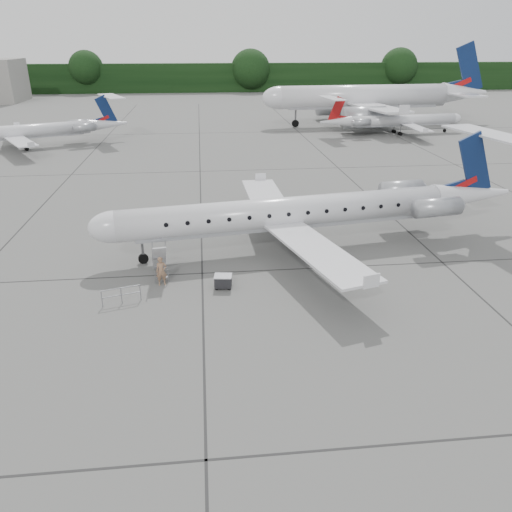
{
  "coord_description": "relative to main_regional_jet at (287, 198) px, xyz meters",
  "views": [
    {
      "loc": [
        -5.95,
        -26.07,
        14.18
      ],
      "look_at": [
        -3.01,
        1.17,
        2.3
      ],
      "focal_mm": 35.0,
      "sensor_mm": 36.0,
      "label": 1
    }
  ],
  "objects": [
    {
      "name": "safety_railing",
      "position": [
        -10.86,
        -7.21,
        -3.42
      ],
      "size": [
        2.14,
        0.68,
        1.0
      ],
      "primitive_type": null,
      "rotation": [
        0.0,
        0.0,
        0.28
      ],
      "color": "gray",
      "rests_on": "ground"
    },
    {
      "name": "treeline",
      "position": [
        0.14,
        122.44,
        0.08
      ],
      "size": [
        260.0,
        4.0,
        8.0
      ],
      "primitive_type": "cube",
      "color": "black",
      "rests_on": "ground"
    },
    {
      "name": "passenger",
      "position": [
        -8.67,
        -5.01,
        -2.98
      ],
      "size": [
        0.75,
        0.57,
        1.87
      ],
      "primitive_type": "imported",
      "rotation": [
        0.0,
        0.0,
        0.18
      ],
      "color": "#8A654B",
      "rests_on": "ground"
    },
    {
      "name": "main_regional_jet",
      "position": [
        0.0,
        0.0,
        0.0
      ],
      "size": [
        33.5,
        26.32,
        7.84
      ],
      "primitive_type": null,
      "rotation": [
        0.0,
        0.0,
        0.15
      ],
      "color": "silver",
      "rests_on": "ground"
    },
    {
      "name": "bg_regional_right",
      "position": [
        26.93,
        46.47,
        -0.85
      ],
      "size": [
        25.17,
        19.44,
        6.13
      ],
      "primitive_type": null,
      "rotation": [
        0.0,
        0.0,
        3.26
      ],
      "color": "silver",
      "rests_on": "ground"
    },
    {
      "name": "ground",
      "position": [
        0.14,
        -7.56,
        -3.92
      ],
      "size": [
        320.0,
        320.0,
        0.0
      ],
      "primitive_type": "plane",
      "color": "slate",
      "rests_on": "ground"
    },
    {
      "name": "bg_narrowbody",
      "position": [
        23.0,
        56.18,
        3.03
      ],
      "size": [
        40.24,
        30.04,
        13.9
      ],
      "primitive_type": null,
      "rotation": [
        0.0,
        0.0,
        0.06
      ],
      "color": "silver",
      "rests_on": "ground"
    },
    {
      "name": "baggage_cart",
      "position": [
        -4.87,
        -5.85,
        -3.47
      ],
      "size": [
        1.13,
        0.96,
        0.9
      ],
      "primitive_type": null,
      "rotation": [
        0.0,
        0.0,
        -0.12
      ],
      "color": "black",
      "rests_on": "ground"
    },
    {
      "name": "airstair",
      "position": [
        -8.87,
        -3.69,
        -2.69
      ],
      "size": [
        1.19,
        2.47,
        2.46
      ],
      "primitive_type": null,
      "rotation": [
        0.0,
        0.0,
        0.15
      ],
      "color": "silver",
      "rests_on": "ground"
    },
    {
      "name": "bg_regional_left",
      "position": [
        -31.56,
        40.01,
        -0.55
      ],
      "size": [
        30.81,
        26.96,
        6.73
      ],
      "primitive_type": null,
      "rotation": [
        0.0,
        0.0,
        0.4
      ],
      "color": "silver",
      "rests_on": "ground"
    }
  ]
}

